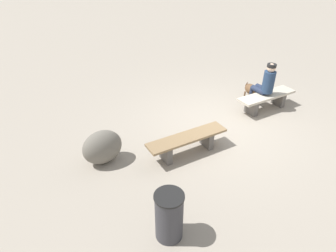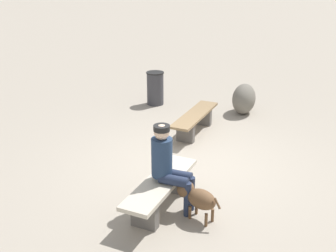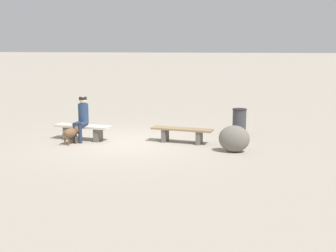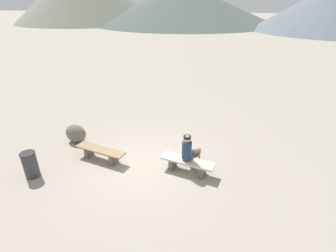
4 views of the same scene
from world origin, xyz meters
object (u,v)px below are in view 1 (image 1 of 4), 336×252
Objects in this scene: bench_left at (187,141)px; boulder at (102,147)px; bench_right at (266,99)px; seated_person at (265,83)px; dog at (252,90)px; trash_bin at (169,216)px.

boulder is at bearing 159.58° from bench_left.
seated_person reaches higher than bench_right.
seated_person reaches higher than boulder.
seated_person is at bearing 115.69° from bench_right.
dog is (3.15, 0.49, 0.04)m from bench_left.
dog is (0.17, 0.45, -0.41)m from seated_person.
seated_person is 0.63m from dog.
seated_person reaches higher than bench_left.
dog reaches higher than bench_left.
bench_left is 2.79× the size of dog.
boulder reaches higher than dog.
seated_person is at bearing 13.57° from bench_left.
boulder is (-4.63, 0.48, 0.01)m from dog.
bench_right is 0.45m from seated_person.
dog is at bearing 20.16° from trash_bin.
dog is 4.66m from boulder.
bench_left is at bearing 37.06° from trash_bin.
boulder is (-1.49, 0.97, 0.06)m from bench_left.
bench_right is 2.68× the size of dog.
dog is (0.14, 0.55, 0.03)m from bench_right.
seated_person is (2.98, 0.04, 0.45)m from bench_left.
seated_person reaches higher than trash_bin.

